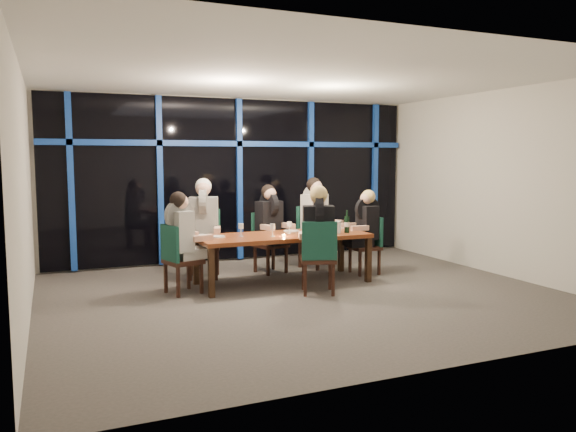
{
  "coord_description": "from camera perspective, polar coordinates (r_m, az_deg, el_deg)",
  "views": [
    {
      "loc": [
        -3.23,
        -6.97,
        1.92
      ],
      "look_at": [
        0.0,
        0.6,
        1.05
      ],
      "focal_mm": 35.0,
      "sensor_mm": 36.0,
      "label": 1
    }
  ],
  "objects": [
    {
      "name": "chair_end_left",
      "position": [
        7.99,
        -11.17,
        -3.96
      ],
      "size": [
        0.57,
        0.57,
        0.98
      ],
      "rotation": [
        0.0,
        0.0,
        1.85
      ],
      "color": "black",
      "rests_on": "ground"
    },
    {
      "name": "diner_end_left",
      "position": [
        7.97,
        -10.69,
        -1.15
      ],
      "size": [
        0.67,
        0.57,
        0.96
      ],
      "rotation": [
        0.0,
        0.0,
        1.85
      ],
      "color": "black",
      "rests_on": "ground"
    },
    {
      "name": "chair_near_mid",
      "position": [
        7.83,
        3.13,
        -3.83
      ],
      "size": [
        0.62,
        0.62,
        1.04
      ],
      "rotation": [
        0.0,
        0.0,
        2.78
      ],
      "color": "black",
      "rests_on": "ground"
    },
    {
      "name": "wine_glass_c",
      "position": [
        8.69,
        2.2,
        -0.96
      ],
      "size": [
        0.06,
        0.06,
        0.16
      ],
      "color": "white",
      "rests_on": "dining_table"
    },
    {
      "name": "chair_far_right",
      "position": [
        9.81,
        2.47,
        -1.74
      ],
      "size": [
        0.65,
        0.65,
        1.07
      ],
      "rotation": [
        0.0,
        0.0,
        0.42
      ],
      "color": "black",
      "rests_on": "ground"
    },
    {
      "name": "wine_glass_d",
      "position": [
        8.3,
        -4.81,
        -1.12
      ],
      "size": [
        0.07,
        0.07,
        0.19
      ],
      "color": "white",
      "rests_on": "dining_table"
    },
    {
      "name": "diner_far_left",
      "position": [
        8.95,
        -8.58,
        0.24
      ],
      "size": [
        0.64,
        0.74,
        1.05
      ],
      "rotation": [
        0.0,
        0.0,
        -0.32
      ],
      "color": "black",
      "rests_on": "ground"
    },
    {
      "name": "diner_far_right",
      "position": [
        9.7,
        2.89,
        0.68
      ],
      "size": [
        0.67,
        0.73,
        1.04
      ],
      "rotation": [
        0.0,
        0.0,
        0.42
      ],
      "color": "silver",
      "rests_on": "ground"
    },
    {
      "name": "plate_end_right",
      "position": [
        9.02,
        4.68,
        -1.39
      ],
      "size": [
        0.24,
        0.24,
        0.01
      ],
      "primitive_type": "cylinder",
      "color": "white",
      "rests_on": "dining_table"
    },
    {
      "name": "wine_glass_a",
      "position": [
        8.26,
        -1.59,
        -1.15
      ],
      "size": [
        0.07,
        0.07,
        0.19
      ],
      "color": "silver",
      "rests_on": "dining_table"
    },
    {
      "name": "tea_light",
      "position": [
        8.3,
        -0.43,
        -1.97
      ],
      "size": [
        0.05,
        0.05,
        0.03
      ],
      "primitive_type": "cylinder",
      "color": "#FFA94C",
      "rests_on": "dining_table"
    },
    {
      "name": "chair_far_mid",
      "position": [
        9.38,
        -2.1,
        -2.32
      ],
      "size": [
        0.56,
        0.56,
        1.0
      ],
      "rotation": [
        0.0,
        0.0,
        0.25
      ],
      "color": "black",
      "rests_on": "ground"
    },
    {
      "name": "wine_glass_e",
      "position": [
        9.07,
        4.53,
        -0.63
      ],
      "size": [
        0.06,
        0.06,
        0.17
      ],
      "color": "silver",
      "rests_on": "dining_table"
    },
    {
      "name": "chair_far_left",
      "position": [
        9.09,
        -8.5,
        -2.37
      ],
      "size": [
        0.63,
        0.63,
        1.08
      ],
      "rotation": [
        0.0,
        0.0,
        -0.32
      ],
      "color": "black",
      "rests_on": "ground"
    },
    {
      "name": "diner_far_mid",
      "position": [
        9.26,
        -1.81,
        0.04
      ],
      "size": [
        0.57,
        0.67,
        0.97
      ],
      "rotation": [
        0.0,
        0.0,
        0.25
      ],
      "color": "black",
      "rests_on": "ground"
    },
    {
      "name": "plate_near_mid",
      "position": [
        8.44,
        2.72,
        -1.89
      ],
      "size": [
        0.24,
        0.24,
        0.01
      ],
      "primitive_type": "cylinder",
      "color": "white",
      "rests_on": "dining_table"
    },
    {
      "name": "room",
      "position": [
        7.69,
        1.77,
        6.81
      ],
      "size": [
        7.04,
        7.0,
        3.02
      ],
      "color": "#554F4B",
      "rests_on": "ground"
    },
    {
      "name": "plate_far_left",
      "position": [
        8.42,
        -8.82,
        -1.98
      ],
      "size": [
        0.24,
        0.24,
        0.01
      ],
      "primitive_type": "cylinder",
      "color": "white",
      "rests_on": "dining_table"
    },
    {
      "name": "dining_table",
      "position": [
        8.51,
        -0.53,
        -2.34
      ],
      "size": [
        2.6,
        1.0,
        0.75
      ],
      "color": "brown",
      "rests_on": "ground"
    },
    {
      "name": "plate_far_right",
      "position": [
        9.38,
        5.52,
        -1.12
      ],
      "size": [
        0.24,
        0.24,
        0.01
      ],
      "primitive_type": "cylinder",
      "color": "white",
      "rests_on": "dining_table"
    },
    {
      "name": "chair_end_right",
      "position": [
        9.34,
        8.25,
        -2.61
      ],
      "size": [
        0.46,
        0.46,
        0.94
      ],
      "rotation": [
        0.0,
        0.0,
        4.67
      ],
      "color": "black",
      "rests_on": "ground"
    },
    {
      "name": "diner_end_right",
      "position": [
        9.26,
        7.85,
        -0.34
      ],
      "size": [
        0.6,
        0.48,
        0.92
      ],
      "rotation": [
        0.0,
        0.0,
        4.67
      ],
      "color": "black",
      "rests_on": "ground"
    },
    {
      "name": "plate_end_left",
      "position": [
        8.28,
        -7.24,
        -2.09
      ],
      "size": [
        0.24,
        0.24,
        0.01
      ],
      "primitive_type": "cylinder",
      "color": "white",
      "rests_on": "dining_table"
    },
    {
      "name": "window_wall",
      "position": [
        10.43,
        -4.98,
        3.97
      ],
      "size": [
        6.86,
        0.43,
        2.94
      ],
      "color": "black",
      "rests_on": "ground"
    },
    {
      "name": "diner_near_mid",
      "position": [
        7.86,
        3.09,
        -0.76
      ],
      "size": [
        0.64,
        0.71,
        1.01
      ],
      "rotation": [
        0.0,
        0.0,
        2.78
      ],
      "color": "black",
      "rests_on": "ground"
    },
    {
      "name": "wine_glass_b",
      "position": [
        8.6,
        0.15,
        -0.89
      ],
      "size": [
        0.07,
        0.07,
        0.18
      ],
      "color": "silver",
      "rests_on": "dining_table"
    },
    {
      "name": "wine_bottle",
      "position": [
        8.72,
        6.0,
        -0.81
      ],
      "size": [
        0.08,
        0.08,
        0.35
      ],
      "rotation": [
        0.0,
        0.0,
        -0.08
      ],
      "color": "black",
      "rests_on": "dining_table"
    },
    {
      "name": "water_pitcher",
      "position": [
        8.63,
        5.05,
        -1.15
      ],
      "size": [
        0.12,
        0.1,
        0.19
      ],
      "rotation": [
        0.0,
        0.0,
        -0.2
      ],
      "color": "white",
      "rests_on": "dining_table"
    },
    {
      "name": "plate_far_mid",
      "position": [
        8.84,
        0.32,
        -1.53
      ],
      "size": [
        0.24,
        0.24,
        0.01
      ],
      "primitive_type": "cylinder",
      "color": "white",
      "rests_on": "dining_table"
    }
  ]
}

